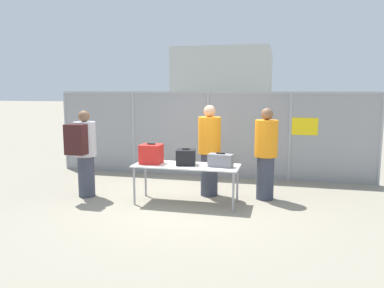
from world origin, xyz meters
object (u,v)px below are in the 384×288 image
(suitcase_black, at_px, (186,157))
(inspection_table, at_px, (186,168))
(traveler_hooded, at_px, (84,150))
(utility_trailer, at_px, (303,149))
(suitcase_red, at_px, (151,154))
(security_worker_far, at_px, (266,153))
(suitcase_grey, at_px, (221,160))
(security_worker_near, at_px, (209,149))

(suitcase_black, bearing_deg, inspection_table, -50.37)
(traveler_hooded, distance_m, utility_trailer, 6.34)
(traveler_hooded, height_order, utility_trailer, traveler_hooded)
(inspection_table, height_order, suitcase_black, suitcase_black)
(suitcase_red, xyz_separation_m, security_worker_far, (2.11, 0.65, 0.00))
(inspection_table, xyz_separation_m, suitcase_grey, (0.65, -0.00, 0.17))
(inspection_table, distance_m, utility_trailer, 5.04)
(suitcase_black, height_order, security_worker_near, security_worker_near)
(suitcase_red, distance_m, security_worker_near, 1.19)
(suitcase_black, height_order, utility_trailer, suitcase_black)
(inspection_table, bearing_deg, suitcase_black, 129.63)
(suitcase_black, bearing_deg, traveler_hooded, -177.82)
(suitcase_black, distance_m, security_worker_near, 0.72)
(traveler_hooded, xyz_separation_m, utility_trailer, (4.40, 4.53, -0.51))
(suitcase_red, distance_m, security_worker_far, 2.21)
(suitcase_grey, height_order, utility_trailer, suitcase_grey)
(suitcase_black, xyz_separation_m, traveler_hooded, (-2.06, -0.08, 0.07))
(traveler_hooded, relative_size, security_worker_far, 0.97)
(inspection_table, xyz_separation_m, suitcase_black, (-0.01, 0.02, 0.20))
(traveler_hooded, xyz_separation_m, security_worker_near, (2.38, 0.71, -0.01))
(security_worker_near, relative_size, utility_trailer, 0.50)
(inspection_table, distance_m, security_worker_far, 1.58)
(suitcase_black, bearing_deg, suitcase_red, -177.98)
(traveler_hooded, xyz_separation_m, security_worker_far, (3.50, 0.71, -0.03))
(suitcase_black, bearing_deg, suitcase_grey, -1.75)
(security_worker_near, distance_m, utility_trailer, 4.35)
(suitcase_grey, bearing_deg, security_worker_near, 117.06)
(suitcase_grey, distance_m, traveler_hooded, 2.72)
(inspection_table, distance_m, suitcase_black, 0.20)
(security_worker_near, height_order, utility_trailer, security_worker_near)
(suitcase_black, xyz_separation_m, suitcase_grey, (0.66, -0.02, -0.03))
(suitcase_red, height_order, security_worker_far, security_worker_far)
(inspection_table, relative_size, security_worker_far, 1.10)
(security_worker_near, relative_size, security_worker_far, 1.02)
(suitcase_grey, xyz_separation_m, utility_trailer, (1.68, 4.47, -0.41))
(security_worker_near, bearing_deg, suitcase_grey, 97.90)
(traveler_hooded, height_order, security_worker_near, security_worker_near)
(suitcase_red, xyz_separation_m, suitcase_grey, (1.33, 0.00, -0.06))
(utility_trailer, bearing_deg, security_worker_far, -103.30)
(suitcase_black, height_order, suitcase_grey, suitcase_black)
(suitcase_red, bearing_deg, utility_trailer, 56.04)
(security_worker_near, bearing_deg, suitcase_red, 14.33)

